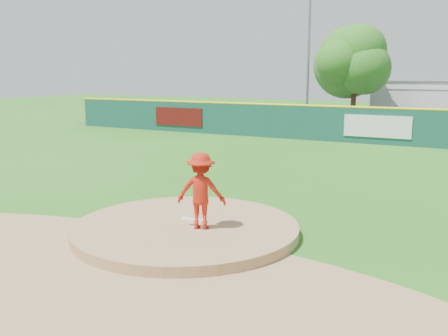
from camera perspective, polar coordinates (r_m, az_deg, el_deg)
The scene contains 12 objects.
ground at distance 12.35m, azimuth -4.37°, elevation -7.49°, with size 120.00×120.00×0.00m, color #286B19.
pitchers_mound at distance 12.35m, azimuth -4.37°, elevation -7.49°, with size 5.50×5.50×0.50m, color #9E774C.
pitching_rubber at distance 12.51m, azimuth -3.65°, elevation -5.94°, with size 0.60×0.15×0.04m, color white.
infield_dirt_arc at distance 10.10m, azimuth -13.65°, elevation -12.02°, with size 15.40×15.40×0.01m, color #9E774C.
parking_lot at distance 37.63m, azimuth 18.10°, elevation 4.41°, with size 44.00×16.00×0.02m, color #38383A.
pitcher at distance 11.71m, azimuth -2.63°, elevation -2.63°, with size 1.17×0.67×1.80m, color red.
van at distance 36.26m, azimuth 19.52°, elevation 5.28°, with size 2.44×5.28×1.47m, color silver.
fence_banners at distance 30.30m, azimuth 5.06°, elevation 5.35°, with size 16.44×0.04×1.20m.
playground_slide at distance 39.26m, azimuth -7.82°, elevation 6.36°, with size 1.11×3.13×1.73m.
outfield_fence at distance 28.73m, azimuth 15.10°, elevation 4.90°, with size 40.00×0.14×2.07m.
deciduous_tree at distance 35.88m, azimuth 14.76°, elevation 11.57°, with size 5.60×5.60×7.36m.
light_pole_left at distance 38.95m, azimuth 9.67°, elevation 13.89°, with size 1.75×0.25×11.00m.
Camera 1 is at (6.27, -9.90, 3.88)m, focal length 40.00 mm.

